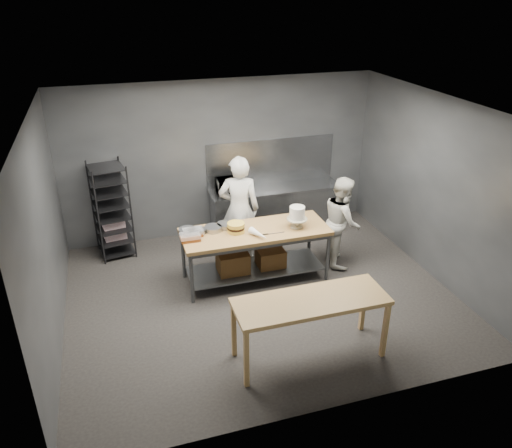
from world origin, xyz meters
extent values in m
plane|color=black|center=(0.00, 0.00, 0.00)|extent=(6.00, 6.00, 0.00)
cube|color=#4C4F54|center=(0.00, 2.50, 1.50)|extent=(6.00, 0.04, 3.00)
cube|color=#9A6C3D|center=(0.07, 0.51, 0.89)|extent=(2.40, 0.90, 0.06)
cube|color=#47494C|center=(0.07, 0.51, 0.20)|extent=(2.25, 0.75, 0.03)
cylinder|color=#47494C|center=(-1.07, 0.12, 0.43)|extent=(0.06, 0.06, 0.86)
cylinder|color=#47494C|center=(-1.07, 0.90, 0.43)|extent=(0.06, 0.06, 0.86)
cylinder|color=#47494C|center=(1.21, 0.12, 0.43)|extent=(0.06, 0.06, 0.86)
cylinder|color=#47494C|center=(1.21, 0.90, 0.43)|extent=(0.06, 0.06, 0.86)
cube|color=brown|center=(-0.32, 0.50, 0.39)|extent=(0.50, 0.40, 0.35)
cube|color=brown|center=(0.34, 0.51, 0.36)|extent=(0.45, 0.38, 0.30)
cube|color=olive|center=(0.18, -1.56, 0.87)|extent=(2.00, 0.70, 0.06)
cube|color=olive|center=(-0.77, -1.86, 0.42)|extent=(0.06, 0.06, 0.84)
cube|color=olive|center=(-0.77, -1.26, 0.42)|extent=(0.06, 0.06, 0.84)
cube|color=olive|center=(1.13, -1.86, 0.42)|extent=(0.06, 0.06, 0.84)
cube|color=olive|center=(1.13, -1.26, 0.42)|extent=(0.06, 0.06, 0.84)
cube|color=slate|center=(1.00, 2.18, 0.88)|extent=(2.60, 0.60, 0.04)
cube|color=slate|center=(1.00, 2.18, 0.43)|extent=(2.56, 0.56, 0.86)
cube|color=slate|center=(1.00, 2.48, 1.35)|extent=(2.60, 0.02, 0.90)
cube|color=black|center=(-2.13, 2.10, 0.88)|extent=(0.70, 0.74, 1.75)
cube|color=white|center=(-2.13, 2.10, 0.54)|extent=(0.41, 0.30, 0.45)
imported|color=silver|center=(0.01, 1.26, 0.97)|extent=(0.81, 0.64, 1.94)
imported|color=beige|center=(1.68, 0.62, 0.80)|extent=(0.80, 0.91, 1.61)
imported|color=black|center=(0.10, 2.18, 1.05)|extent=(0.54, 0.37, 0.30)
cylinder|color=#AEA68B|center=(0.75, 0.41, 0.93)|extent=(0.20, 0.20, 0.02)
cylinder|color=#AEA68B|center=(0.75, 0.41, 1.00)|extent=(0.06, 0.06, 0.12)
cylinder|color=#AEA68B|center=(0.75, 0.41, 1.07)|extent=(0.34, 0.34, 0.02)
cylinder|color=white|center=(0.75, 0.41, 1.18)|extent=(0.25, 0.25, 0.21)
cylinder|color=gold|center=(-0.25, 0.53, 0.95)|extent=(0.28, 0.28, 0.06)
cylinder|color=black|center=(-0.25, 0.53, 1.00)|extent=(0.28, 0.28, 0.04)
cylinder|color=gold|center=(-0.25, 0.53, 1.05)|extent=(0.28, 0.28, 0.06)
cylinder|color=gray|center=(-0.59, 0.68, 0.96)|extent=(0.28, 0.28, 0.07)
cylinder|color=gray|center=(-0.37, 0.74, 0.96)|extent=(0.27, 0.27, 0.07)
cylinder|color=gray|center=(-0.86, 0.66, 0.96)|extent=(0.29, 0.29, 0.07)
cylinder|color=gray|center=(-1.00, 0.72, 0.96)|extent=(0.28, 0.28, 0.07)
cone|color=white|center=(0.04, 0.23, 0.98)|extent=(0.27, 0.40, 0.12)
cube|color=slate|center=(0.35, 0.30, 0.92)|extent=(0.28, 0.02, 0.00)
cube|color=black|center=(0.17, 0.30, 0.93)|extent=(0.09, 0.02, 0.02)
cube|color=brown|center=(-1.00, 0.46, 0.95)|extent=(0.30, 0.20, 0.05)
cube|color=silver|center=(-1.00, 0.46, 1.00)|extent=(0.31, 0.21, 0.06)
cube|color=brown|center=(-0.93, 0.61, 0.95)|extent=(0.30, 0.20, 0.05)
cube|color=silver|center=(-0.93, 0.61, 1.00)|extent=(0.31, 0.21, 0.06)
camera|label=1|loc=(-2.04, -6.40, 4.55)|focal=35.00mm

